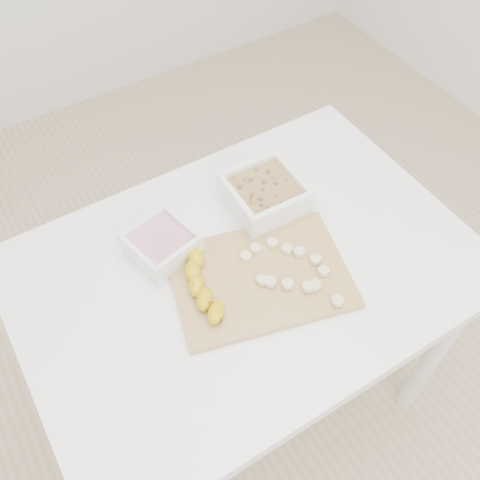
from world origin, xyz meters
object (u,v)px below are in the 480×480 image
bowl_yogurt (162,244)px  cutting_board (260,277)px  banana (203,286)px  table (247,289)px  bowl_granola (265,194)px

bowl_yogurt → cutting_board: bearing=-49.7°
cutting_board → banana: (-0.12, 0.03, 0.02)m
cutting_board → banana: bearing=166.6°
table → bowl_yogurt: bowl_yogurt is taller
table → bowl_granola: bearing=45.0°
bowl_yogurt → cutting_board: size_ratio=0.42×
cutting_board → banana: size_ratio=1.96×
bowl_granola → table: bearing=-135.0°
table → cutting_board: 0.11m
table → banana: size_ratio=5.25×
table → banana: banana is taller
bowl_yogurt → bowl_granola: 0.27m
bowl_yogurt → banana: 0.15m
cutting_board → banana: banana is taller
banana → cutting_board: bearing=10.6°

